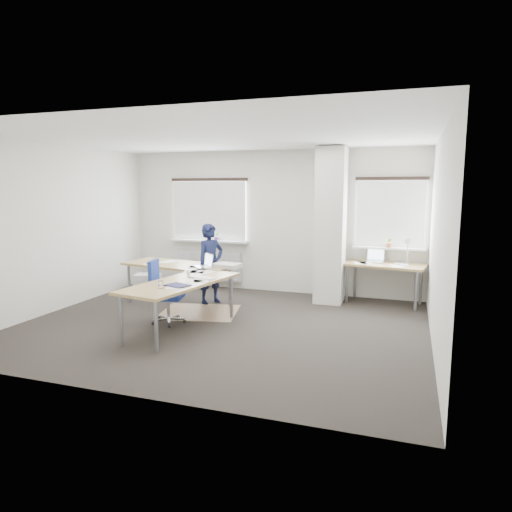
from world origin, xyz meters
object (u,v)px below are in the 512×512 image
(desk_main, at_px, (183,274))
(person, at_px, (211,264))
(desk_side, at_px, (385,266))
(task_chair, at_px, (166,306))

(desk_main, distance_m, person, 0.93)
(desk_main, height_order, desk_side, desk_side)
(task_chair, height_order, person, person)
(desk_side, bearing_deg, desk_main, -138.33)
(desk_side, height_order, task_chair, desk_side)
(desk_side, height_order, person, person)
(desk_side, xyz_separation_m, task_chair, (-3.11, -2.33, -0.41))
(desk_main, bearing_deg, person, 95.24)
(desk_main, relative_size, desk_side, 1.98)
(desk_side, relative_size, person, 1.04)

